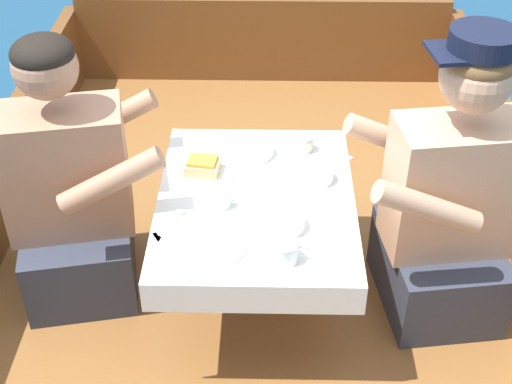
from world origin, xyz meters
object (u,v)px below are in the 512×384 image
Objects in this scene: person_port at (72,196)px; coffee_cup_port at (285,251)px; person_starboard at (449,205)px; coffee_cup_starboard at (219,198)px; sandwich at (203,166)px; tin_can at (304,143)px.

person_port is 8.78× the size of coffee_cup_port.
person_starboard reaches higher than coffee_cup_starboard.
coffee_cup_port is (-0.52, -0.29, 0.05)m from person_starboard.
sandwich is (0.43, 0.06, 0.09)m from person_port.
tin_can is (0.34, 0.15, -0.00)m from sandwich.
tin_can is (-0.45, 0.28, 0.05)m from person_starboard.
tin_can is at bearing 82.78° from coffee_cup_port.
tin_can is at bearing 3.92° from person_port.
person_port is 0.45m from sandwich.
tin_can reaches higher than coffee_cup_starboard.
person_starboard reaches higher than tin_can.
coffee_cup_port reaches higher than tin_can.
tin_can is (0.77, 0.21, 0.08)m from person_port.
person_starboard is at bearing -31.77° from tin_can.
coffee_cup_starboard is at bearing 129.51° from coffee_cup_port.
coffee_cup_starboard is (0.50, -0.11, 0.08)m from person_port.
sandwich is 1.25× the size of coffee_cup_starboard.
coffee_cup_starboard is (0.07, -0.17, -0.00)m from sandwich.
sandwich is (-0.79, 0.13, 0.05)m from person_starboard.
coffee_cup_port is (0.27, -0.42, -0.00)m from sandwich.
person_port is 1.23m from person_starboard.
coffee_cup_port is 0.57m from tin_can.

